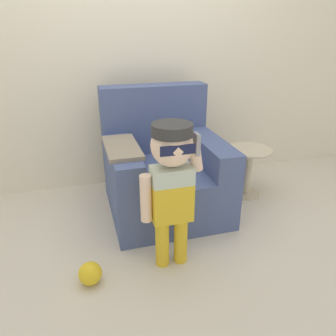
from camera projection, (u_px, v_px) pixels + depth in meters
The scene contains 6 objects.
ground_plane at pixel (154, 215), 2.77m from camera, with size 10.00×10.00×0.00m, color beige.
wall_back at pixel (131, 46), 2.92m from camera, with size 10.00×0.05×2.60m.
armchair at pixel (163, 169), 2.78m from camera, with size 0.95×0.97×1.00m.
person_child at pixel (171, 176), 1.96m from camera, with size 0.40×0.30×0.97m.
side_table at pixel (248, 167), 3.00m from camera, with size 0.40×0.40×0.46m.
toy_ball at pixel (90, 273), 2.01m from camera, with size 0.15×0.15×0.15m.
Camera 1 is at (-0.54, -2.31, 1.48)m, focal length 35.00 mm.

